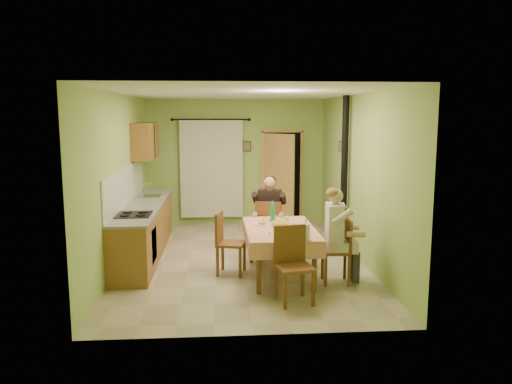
{
  "coord_description": "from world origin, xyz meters",
  "views": [
    {
      "loc": [
        -0.36,
        -8.29,
        2.46
      ],
      "look_at": [
        0.25,
        0.1,
        1.15
      ],
      "focal_mm": 35.0,
      "sensor_mm": 36.0,
      "label": 1
    }
  ],
  "objects": [
    {
      "name": "man_far",
      "position": [
        0.48,
        0.14,
        0.88
      ],
      "size": [
        0.63,
        0.54,
        1.39
      ],
      "rotation": [
        0.0,
        0.0,
        -0.21
      ],
      "color": "black",
      "rests_on": "chair_far"
    },
    {
      "name": "dining_table",
      "position": [
        0.54,
        -0.95,
        0.38
      ],
      "size": [
        1.06,
        1.75,
        0.76
      ],
      "rotation": [
        0.0,
        0.0,
        0.01
      ],
      "color": "tan",
      "rests_on": "ground"
    },
    {
      "name": "doorway",
      "position": [
        1.0,
        2.84,
        1.05
      ],
      "size": [
        0.96,
        0.59,
        2.15
      ],
      "color": "black",
      "rests_on": "ground"
    },
    {
      "name": "chair_left",
      "position": [
        -0.22,
        -0.78,
        0.29
      ],
      "size": [
        0.5,
        0.5,
        0.97
      ],
      "rotation": [
        0.0,
        0.0,
        -1.8
      ],
      "color": "brown",
      "rests_on": "ground"
    },
    {
      "name": "man_right",
      "position": [
        1.32,
        -1.31,
        0.88
      ],
      "size": [
        0.48,
        0.6,
        1.39
      ],
      "rotation": [
        0.0,
        0.0,
        1.51
      ],
      "color": "beige",
      "rests_on": "chair_right"
    },
    {
      "name": "picture_right",
      "position": [
        1.97,
        1.2,
        1.85
      ],
      "size": [
        0.03,
        0.31,
        0.21
      ],
      "primitive_type": "cube",
      "color": "brown",
      "rests_on": "room_shell"
    },
    {
      "name": "picture_back",
      "position": [
        0.25,
        2.97,
        1.75
      ],
      "size": [
        0.19,
        0.03,
        0.23
      ],
      "primitive_type": "cube",
      "color": "black",
      "rests_on": "room_shell"
    },
    {
      "name": "floor",
      "position": [
        0.0,
        0.0,
        0.0
      ],
      "size": [
        4.0,
        6.0,
        0.01
      ],
      "primitive_type": "cube",
      "color": "tan",
      "rests_on": "ground"
    },
    {
      "name": "curtain",
      "position": [
        -0.55,
        2.9,
        1.26
      ],
      "size": [
        1.7,
        0.07,
        2.22
      ],
      "color": "black",
      "rests_on": "ground"
    },
    {
      "name": "room_shell",
      "position": [
        0.0,
        0.0,
        1.82
      ],
      "size": [
        4.04,
        6.04,
        2.82
      ],
      "color": "#99BC60",
      "rests_on": "ground"
    },
    {
      "name": "chair_near",
      "position": [
        0.6,
        -2.03,
        0.29
      ],
      "size": [
        0.52,
        0.52,
        1.01
      ],
      "rotation": [
        0.0,
        0.0,
        3.34
      ],
      "color": "brown",
      "rests_on": "ground"
    },
    {
      "name": "upper_cabinets",
      "position": [
        -1.82,
        1.7,
        1.95
      ],
      "size": [
        0.35,
        1.4,
        0.7
      ],
      "primitive_type": "cube",
      "color": "brown",
      "rests_on": "room_shell"
    },
    {
      "name": "tableware",
      "position": [
        0.57,
        -1.04,
        0.81
      ],
      "size": [
        0.75,
        1.67,
        0.33
      ],
      "color": "white",
      "rests_on": "dining_table"
    },
    {
      "name": "chair_far",
      "position": [
        0.48,
        0.13,
        0.29
      ],
      "size": [
        0.52,
        0.52,
        1.0
      ],
      "rotation": [
        0.0,
        0.0,
        -0.21
      ],
      "color": "brown",
      "rests_on": "ground"
    },
    {
      "name": "kitchen_run",
      "position": [
        -1.71,
        0.4,
        0.48
      ],
      "size": [
        0.64,
        3.64,
        1.56
      ],
      "color": "brown",
      "rests_on": "ground"
    },
    {
      "name": "stove_flue",
      "position": [
        1.9,
        0.6,
        1.02
      ],
      "size": [
        0.24,
        0.24,
        2.8
      ],
      "color": "black",
      "rests_on": "ground"
    },
    {
      "name": "chair_right",
      "position": [
        1.34,
        -1.31,
        0.29
      ],
      "size": [
        0.42,
        0.42,
        0.95
      ],
      "rotation": [
        0.0,
        0.0,
        1.51
      ],
      "color": "brown",
      "rests_on": "ground"
    }
  ]
}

